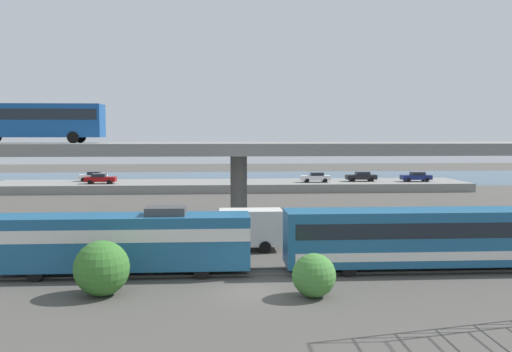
# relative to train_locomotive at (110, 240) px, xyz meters

# --- Properties ---
(ground_plane) EXTENTS (260.00, 260.00, 0.00)m
(ground_plane) POSITION_rel_train_locomotive_xyz_m (8.37, -4.00, -2.19)
(ground_plane) COLOR #4C4944
(rail_strip_near) EXTENTS (110.00, 0.12, 0.12)m
(rail_strip_near) POSITION_rel_train_locomotive_xyz_m (8.37, -0.75, -2.13)
(rail_strip_near) COLOR #59544C
(rail_strip_near) RESTS_ON ground_plane
(rail_strip_far) EXTENTS (110.00, 0.12, 0.12)m
(rail_strip_far) POSITION_rel_train_locomotive_xyz_m (8.37, 0.75, -2.13)
(rail_strip_far) COLOR #59544C
(rail_strip_far) RESTS_ON ground_plane
(train_locomotive) EXTENTS (16.56, 3.04, 4.18)m
(train_locomotive) POSITION_rel_train_locomotive_xyz_m (0.00, 0.00, 0.00)
(train_locomotive) COLOR #1E5984
(train_locomotive) RESTS_ON ground_plane
(train_coach_lead) EXTENTS (21.37, 3.04, 3.86)m
(train_coach_lead) POSITION_rel_train_locomotive_xyz_m (21.47, -0.00, -0.02)
(train_coach_lead) COLOR #1E5984
(train_coach_lead) RESTS_ON ground_plane
(highway_overpass) EXTENTS (96.00, 11.11, 7.83)m
(highway_overpass) POSITION_rel_train_locomotive_xyz_m (8.37, 16.00, 4.98)
(highway_overpass) COLOR gray
(highway_overpass) RESTS_ON ground_plane
(transit_bus_on_overpass) EXTENTS (12.00, 2.68, 3.40)m
(transit_bus_on_overpass) POSITION_rel_train_locomotive_xyz_m (-9.64, 15.84, 7.70)
(transit_bus_on_overpass) COLOR #14478C
(transit_bus_on_overpass) RESTS_ON highway_overpass
(service_truck_west) EXTENTS (6.80, 2.46, 3.04)m
(service_truck_west) POSITION_rel_train_locomotive_xyz_m (8.07, 6.67, -0.56)
(service_truck_west) COLOR maroon
(service_truck_west) RESTS_ON ground_plane
(pier_parking_lot) EXTENTS (72.14, 11.28, 1.28)m
(pier_parking_lot) POSITION_rel_train_locomotive_xyz_m (8.37, 51.00, -1.55)
(pier_parking_lot) COLOR gray
(pier_parking_lot) RESTS_ON ground_plane
(parked_car_0) EXTENTS (4.70, 1.86, 1.50)m
(parked_car_0) POSITION_rel_train_locomotive_xyz_m (28.50, 50.44, -0.14)
(parked_car_0) COLOR black
(parked_car_0) RESTS_ON pier_parking_lot
(parked_car_1) EXTENTS (4.45, 1.83, 1.50)m
(parked_car_1) POSITION_rel_train_locomotive_xyz_m (21.12, 49.24, -0.14)
(parked_car_1) COLOR silver
(parked_car_1) RESTS_ON pier_parking_lot
(parked_car_2) EXTENTS (4.24, 1.96, 1.50)m
(parked_car_2) POSITION_rel_train_locomotive_xyz_m (-13.18, 53.27, -0.14)
(parked_car_2) COLOR silver
(parked_car_2) RESTS_ON pier_parking_lot
(parked_car_3) EXTENTS (4.47, 1.91, 1.50)m
(parked_car_3) POSITION_rel_train_locomotive_xyz_m (-11.11, 48.72, -0.14)
(parked_car_3) COLOR maroon
(parked_car_3) RESTS_ON pier_parking_lot
(parked_car_4) EXTENTS (4.62, 1.83, 1.50)m
(parked_car_4) POSITION_rel_train_locomotive_xyz_m (36.86, 49.43, -0.14)
(parked_car_4) COLOR navy
(parked_car_4) RESTS_ON pier_parking_lot
(harbor_water) EXTENTS (140.00, 36.00, 0.01)m
(harbor_water) POSITION_rel_train_locomotive_xyz_m (8.37, 74.00, -2.19)
(harbor_water) COLOR #2D5170
(harbor_water) RESTS_ON ground_plane
(shrub_left) EXTENTS (2.96, 2.96, 2.96)m
(shrub_left) POSITION_rel_train_locomotive_xyz_m (0.44, -4.33, -0.71)
(shrub_left) COLOR #37712B
(shrub_left) RESTS_ON ground_plane
(shrub_right) EXTENTS (2.33, 2.33, 2.33)m
(shrub_right) POSITION_rel_train_locomotive_xyz_m (11.69, -5.31, -1.02)
(shrub_right) COLOR #438137
(shrub_right) RESTS_ON ground_plane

